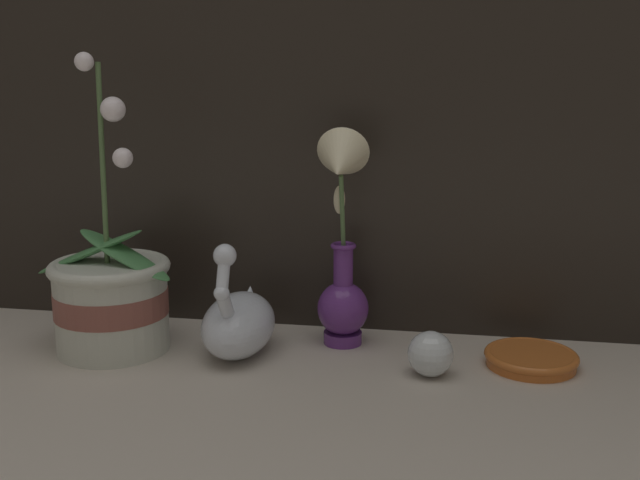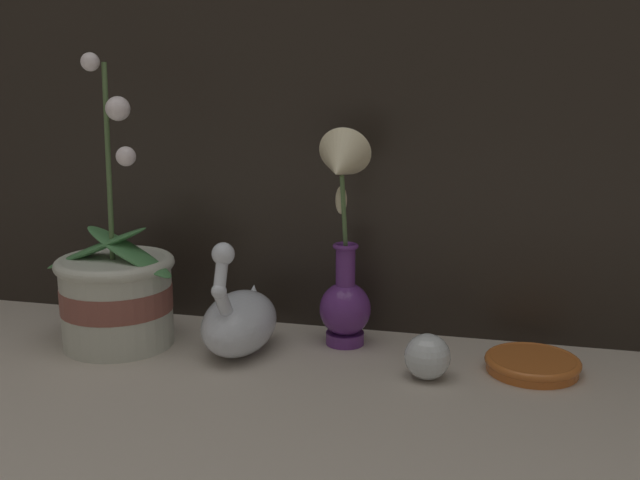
{
  "view_description": "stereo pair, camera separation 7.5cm",
  "coord_description": "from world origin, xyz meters",
  "px_view_note": "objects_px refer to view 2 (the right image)",
  "views": [
    {
      "loc": [
        0.18,
        -0.95,
        0.43
      ],
      "look_at": [
        -0.0,
        0.13,
        0.18
      ],
      "focal_mm": 42.0,
      "sensor_mm": 36.0,
      "label": 1
    },
    {
      "loc": [
        0.26,
        -0.94,
        0.43
      ],
      "look_at": [
        -0.0,
        0.13,
        0.18
      ],
      "focal_mm": 42.0,
      "sensor_mm": 36.0,
      "label": 2
    }
  ],
  "objects_px": {
    "swan_figurine": "(240,319)",
    "glass_sphere": "(427,357)",
    "blue_vase": "(343,254)",
    "orchid_potted_plant": "(117,292)",
    "amber_dish": "(532,363)"
  },
  "relations": [
    {
      "from": "swan_figurine",
      "to": "glass_sphere",
      "type": "bearing_deg",
      "value": -7.18
    },
    {
      "from": "swan_figurine",
      "to": "glass_sphere",
      "type": "relative_size",
      "value": 2.9
    },
    {
      "from": "swan_figurine",
      "to": "glass_sphere",
      "type": "distance_m",
      "value": 0.3
    },
    {
      "from": "blue_vase",
      "to": "swan_figurine",
      "type": "bearing_deg",
      "value": -159.54
    },
    {
      "from": "orchid_potted_plant",
      "to": "swan_figurine",
      "type": "height_order",
      "value": "orchid_potted_plant"
    },
    {
      "from": "swan_figurine",
      "to": "glass_sphere",
      "type": "xyz_separation_m",
      "value": [
        0.3,
        -0.04,
        -0.02
      ]
    },
    {
      "from": "amber_dish",
      "to": "glass_sphere",
      "type": "bearing_deg",
      "value": -157.5
    },
    {
      "from": "glass_sphere",
      "to": "amber_dish",
      "type": "height_order",
      "value": "glass_sphere"
    },
    {
      "from": "swan_figurine",
      "to": "blue_vase",
      "type": "relative_size",
      "value": 0.55
    },
    {
      "from": "orchid_potted_plant",
      "to": "amber_dish",
      "type": "relative_size",
      "value": 3.3
    },
    {
      "from": "glass_sphere",
      "to": "orchid_potted_plant",
      "type": "bearing_deg",
      "value": 177.44
    },
    {
      "from": "amber_dish",
      "to": "orchid_potted_plant",
      "type": "bearing_deg",
      "value": -176.54
    },
    {
      "from": "orchid_potted_plant",
      "to": "glass_sphere",
      "type": "relative_size",
      "value": 6.9
    },
    {
      "from": "swan_figurine",
      "to": "blue_vase",
      "type": "distance_m",
      "value": 0.19
    },
    {
      "from": "orchid_potted_plant",
      "to": "amber_dish",
      "type": "bearing_deg",
      "value": 3.46
    }
  ]
}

